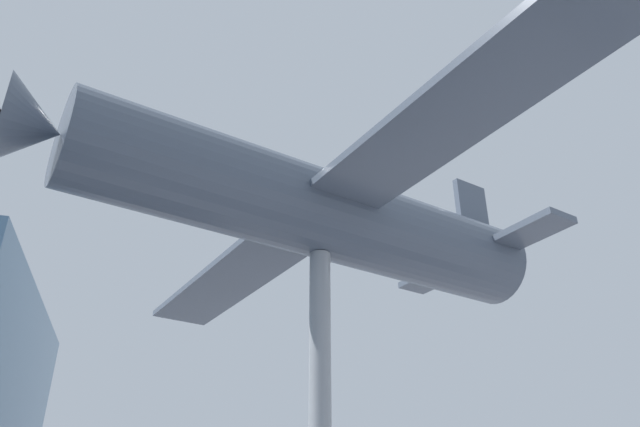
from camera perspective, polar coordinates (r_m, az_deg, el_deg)
name	(u,v)px	position (r m, az deg, el deg)	size (l,w,h in m)	color
suspended_airplane	(311,210)	(14.58, -0.79, 0.28)	(17.64, 13.30, 3.52)	#4C5666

